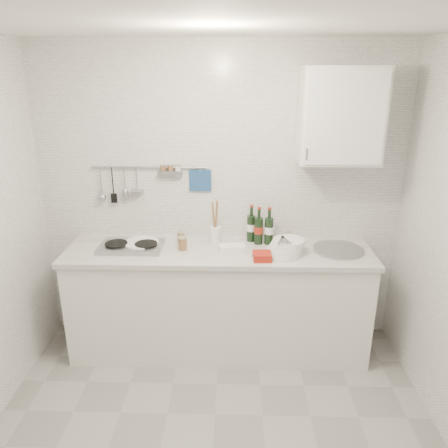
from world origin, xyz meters
The scene contains 15 objects.
ceiling centered at (0.00, 0.00, 2.50)m, with size 3.00×3.00×0.00m, color silver.
back_wall centered at (0.00, 1.40, 1.25)m, with size 3.00×0.02×2.50m, color silver.
counter centered at (0.01, 1.10, 0.43)m, with size 2.44×0.64×0.96m.
wall_rail centered at (-0.60, 1.37, 1.43)m, with size 0.98×0.09×0.34m.
wall_cabinet centered at (0.90, 1.22, 1.95)m, with size 0.60×0.38×0.70m.
plate_stack_hob centered at (-0.63, 1.14, 0.94)m, with size 0.30×0.30×0.04m.
plate_stack_sink centered at (0.52, 1.02, 0.98)m, with size 0.31×0.29×0.12m.
wine_bottles centered at (0.33, 1.25, 1.07)m, with size 0.21×0.14×0.31m.
butter_dish centered at (0.11, 1.04, 0.95)m, with size 0.20×0.10×0.06m, color white.
strawberry_punnet centered at (0.34, 0.90, 0.95)m, with size 0.13×0.13×0.06m, color red.
utensil_crock centered at (-0.03, 1.24, 1.01)m, with size 0.09×0.09×0.37m.
jar_a centered at (-0.32, 1.25, 0.96)m, with size 0.06×0.06×0.08m.
jar_b centered at (0.58, 1.27, 0.96)m, with size 0.06×0.06×0.09m.
jar_c centered at (0.56, 1.15, 0.96)m, with size 0.06×0.06×0.08m.
jar_d centered at (-0.28, 1.08, 0.97)m, with size 0.07×0.07×0.11m.
Camera 1 is at (0.13, -2.10, 2.29)m, focal length 35.00 mm.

